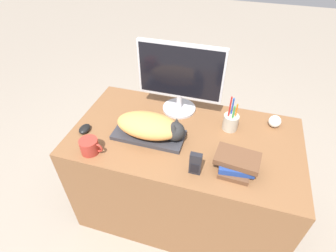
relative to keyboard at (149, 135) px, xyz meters
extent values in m
plane|color=gray|center=(0.20, -0.29, -0.75)|extent=(12.00, 12.00, 0.00)
cube|color=brown|center=(0.20, 0.07, -0.38)|extent=(1.33, 0.72, 0.74)
cube|color=#2D2D33|center=(0.00, 0.00, 0.00)|extent=(0.41, 0.18, 0.02)
ellipsoid|color=#D18C47|center=(0.00, 0.00, 0.07)|extent=(0.37, 0.20, 0.12)
sphere|color=#262626|center=(0.16, 0.00, 0.07)|extent=(0.11, 0.11, 0.11)
cone|color=#262626|center=(0.16, -0.03, 0.12)|extent=(0.04, 0.04, 0.04)
cone|color=#262626|center=(0.16, 0.03, 0.12)|extent=(0.04, 0.04, 0.04)
cylinder|color=#B7B7BC|center=(0.10, 0.30, 0.00)|extent=(0.21, 0.21, 0.02)
cylinder|color=#B7B7BC|center=(0.10, 0.30, 0.06)|extent=(0.04, 0.04, 0.10)
cube|color=#B7B7BC|center=(0.10, 0.30, 0.27)|extent=(0.52, 0.03, 0.34)
cube|color=black|center=(0.10, 0.29, 0.27)|extent=(0.49, 0.01, 0.32)
ellipsoid|color=black|center=(-0.38, -0.06, 0.00)|extent=(0.06, 0.09, 0.03)
cylinder|color=#9E2D23|center=(-0.26, -0.20, 0.03)|extent=(0.10, 0.10, 0.08)
torus|color=#9E2D23|center=(-0.21, -0.20, 0.03)|extent=(0.06, 0.01, 0.06)
cylinder|color=#B2A893|center=(0.44, 0.20, 0.04)|extent=(0.09, 0.09, 0.10)
cylinder|color=orange|center=(0.46, 0.21, 0.10)|extent=(0.01, 0.01, 0.14)
cylinder|color=#1E47B2|center=(0.43, 0.22, 0.11)|extent=(0.01, 0.01, 0.17)
cylinder|color=#B21E1E|center=(0.42, 0.20, 0.12)|extent=(0.01, 0.01, 0.19)
cylinder|color=#338C38|center=(0.44, 0.19, 0.10)|extent=(0.01, 0.01, 0.14)
sphere|color=silver|center=(0.69, 0.30, 0.02)|extent=(0.07, 0.07, 0.07)
cube|color=black|center=(0.31, -0.18, 0.05)|extent=(0.06, 0.03, 0.13)
cube|color=black|center=(0.31, -0.20, 0.03)|extent=(0.04, 0.00, 0.06)
cube|color=brown|center=(0.50, -0.11, 0.00)|extent=(0.16, 0.17, 0.03)
cube|color=navy|center=(0.50, -0.11, 0.03)|extent=(0.18, 0.14, 0.03)
cube|color=brown|center=(0.50, -0.10, 0.06)|extent=(0.23, 0.16, 0.03)
camera|label=1|loc=(0.42, -1.03, 1.03)|focal=28.00mm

